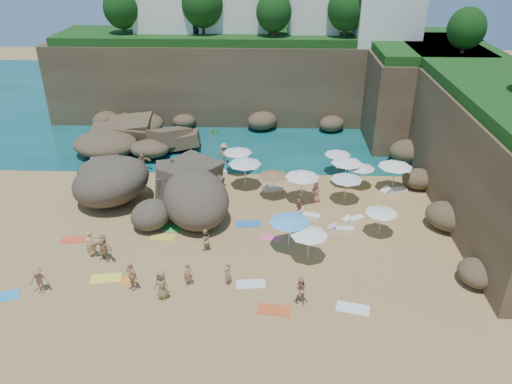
{
  "coord_description": "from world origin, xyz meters",
  "views": [
    {
      "loc": [
        3.08,
        -27.39,
        17.97
      ],
      "look_at": [
        2.0,
        3.0,
        2.0
      ],
      "focal_mm": 35.0,
      "sensor_mm": 36.0,
      "label": 1
    }
  ],
  "objects_px": {
    "parasol_2": "(338,153)",
    "person_stand_3": "(300,204)",
    "person_stand_4": "(316,192)",
    "person_stand_2": "(224,154)",
    "parasol_1": "(361,166)",
    "parasol_0": "(237,150)",
    "person_stand_1": "(205,240)",
    "rock_outcrop": "(156,205)",
    "person_stand_0": "(91,244)",
    "person_stand_6": "(228,273)",
    "lounger_0": "(217,174)",
    "person_stand_5": "(142,161)",
    "flag_pole": "(212,143)"
  },
  "relations": [
    {
      "from": "person_stand_0",
      "to": "person_stand_3",
      "type": "distance_m",
      "value": 14.2
    },
    {
      "from": "parasol_0",
      "to": "person_stand_0",
      "type": "height_order",
      "value": "parasol_0"
    },
    {
      "from": "rock_outcrop",
      "to": "person_stand_6",
      "type": "relative_size",
      "value": 5.78
    },
    {
      "from": "parasol_1",
      "to": "parasol_2",
      "type": "xyz_separation_m",
      "value": [
        -1.54,
        2.57,
        0.02
      ]
    },
    {
      "from": "parasol_1",
      "to": "person_stand_1",
      "type": "distance_m",
      "value": 14.32
    },
    {
      "from": "person_stand_0",
      "to": "rock_outcrop",
      "type": "bearing_deg",
      "value": 31.48
    },
    {
      "from": "person_stand_3",
      "to": "person_stand_5",
      "type": "height_order",
      "value": "person_stand_3"
    },
    {
      "from": "parasol_0",
      "to": "person_stand_5",
      "type": "bearing_deg",
      "value": 176.83
    },
    {
      "from": "parasol_0",
      "to": "parasol_1",
      "type": "distance_m",
      "value": 10.0
    },
    {
      "from": "person_stand_5",
      "to": "person_stand_6",
      "type": "bearing_deg",
      "value": -69.19
    },
    {
      "from": "lounger_0",
      "to": "person_stand_5",
      "type": "distance_m",
      "value": 6.45
    },
    {
      "from": "rock_outcrop",
      "to": "parasol_1",
      "type": "height_order",
      "value": "parasol_1"
    },
    {
      "from": "person_stand_2",
      "to": "person_stand_4",
      "type": "xyz_separation_m",
      "value": [
        7.44,
        -6.58,
        -0.17
      ]
    },
    {
      "from": "lounger_0",
      "to": "person_stand_3",
      "type": "bearing_deg",
      "value": -76.06
    },
    {
      "from": "parasol_2",
      "to": "person_stand_4",
      "type": "xyz_separation_m",
      "value": [
        -2.06,
        -5.0,
        -1.09
      ]
    },
    {
      "from": "person_stand_0",
      "to": "person_stand_4",
      "type": "distance_m",
      "value": 16.23
    },
    {
      "from": "lounger_0",
      "to": "parasol_2",
      "type": "bearing_deg",
      "value": -28.19
    },
    {
      "from": "flag_pole",
      "to": "lounger_0",
      "type": "height_order",
      "value": "flag_pole"
    },
    {
      "from": "parasol_0",
      "to": "parasol_2",
      "type": "xyz_separation_m",
      "value": [
        8.2,
        0.31,
        -0.2
      ]
    },
    {
      "from": "person_stand_2",
      "to": "person_stand_3",
      "type": "xyz_separation_m",
      "value": [
        6.14,
        -8.57,
        -0.11
      ]
    },
    {
      "from": "lounger_0",
      "to": "person_stand_0",
      "type": "relative_size",
      "value": 0.91
    },
    {
      "from": "person_stand_6",
      "to": "parasol_1",
      "type": "bearing_deg",
      "value": 176.33
    },
    {
      "from": "person_stand_3",
      "to": "person_stand_5",
      "type": "bearing_deg",
      "value": 90.07
    },
    {
      "from": "flag_pole",
      "to": "person_stand_4",
      "type": "distance_m",
      "value": 10.13
    },
    {
      "from": "parasol_2",
      "to": "person_stand_3",
      "type": "relative_size",
      "value": 1.29
    },
    {
      "from": "person_stand_3",
      "to": "person_stand_6",
      "type": "distance_m",
      "value": 9.17
    },
    {
      "from": "rock_outcrop",
      "to": "person_stand_1",
      "type": "height_order",
      "value": "rock_outcrop"
    },
    {
      "from": "person_stand_0",
      "to": "person_stand_2",
      "type": "distance_m",
      "value": 15.81
    },
    {
      "from": "parasol_0",
      "to": "person_stand_2",
      "type": "relative_size",
      "value": 1.26
    },
    {
      "from": "rock_outcrop",
      "to": "person_stand_3",
      "type": "distance_m",
      "value": 10.65
    },
    {
      "from": "parasol_0",
      "to": "person_stand_6",
      "type": "xyz_separation_m",
      "value": [
        0.43,
        -14.71,
        -1.28
      ]
    },
    {
      "from": "parasol_0",
      "to": "person_stand_2",
      "type": "bearing_deg",
      "value": 124.42
    },
    {
      "from": "parasol_0",
      "to": "person_stand_1",
      "type": "bearing_deg",
      "value": -96.51
    },
    {
      "from": "parasol_0",
      "to": "person_stand_4",
      "type": "height_order",
      "value": "parasol_0"
    },
    {
      "from": "person_stand_2",
      "to": "parasol_0",
      "type": "bearing_deg",
      "value": 132.44
    },
    {
      "from": "parasol_1",
      "to": "person_stand_6",
      "type": "distance_m",
      "value": 15.58
    },
    {
      "from": "person_stand_3",
      "to": "person_stand_4",
      "type": "distance_m",
      "value": 2.37
    },
    {
      "from": "parasol_2",
      "to": "person_stand_0",
      "type": "bearing_deg",
      "value": -142.3
    },
    {
      "from": "parasol_1",
      "to": "parasol_0",
      "type": "bearing_deg",
      "value": 166.93
    },
    {
      "from": "rock_outcrop",
      "to": "person_stand_5",
      "type": "bearing_deg",
      "value": 111.11
    },
    {
      "from": "parasol_1",
      "to": "person_stand_5",
      "type": "xyz_separation_m",
      "value": [
        -17.8,
        2.71,
        -1.03
      ]
    },
    {
      "from": "parasol_0",
      "to": "person_stand_0",
      "type": "bearing_deg",
      "value": -123.5
    },
    {
      "from": "parasol_0",
      "to": "parasol_1",
      "type": "relative_size",
      "value": 1.12
    },
    {
      "from": "rock_outcrop",
      "to": "parasol_2",
      "type": "height_order",
      "value": "parasol_2"
    },
    {
      "from": "rock_outcrop",
      "to": "person_stand_6",
      "type": "height_order",
      "value": "rock_outcrop"
    },
    {
      "from": "rock_outcrop",
      "to": "person_stand_5",
      "type": "distance_m",
      "value": 6.55
    },
    {
      "from": "person_stand_2",
      "to": "parasol_1",
      "type": "bearing_deg",
      "value": 167.4
    },
    {
      "from": "rock_outcrop",
      "to": "person_stand_0",
      "type": "height_order",
      "value": "person_stand_0"
    },
    {
      "from": "person_stand_4",
      "to": "person_stand_6",
      "type": "distance_m",
      "value": 11.54
    },
    {
      "from": "person_stand_4",
      "to": "lounger_0",
      "type": "bearing_deg",
      "value": 170.78
    }
  ]
}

